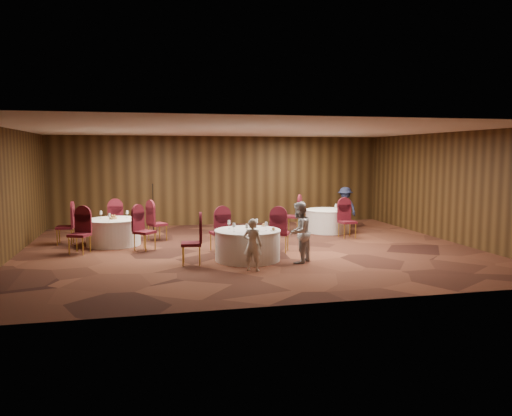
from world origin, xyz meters
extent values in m
plane|color=black|center=(0.00, 0.00, 0.00)|extent=(12.00, 12.00, 0.00)
plane|color=silver|center=(0.00, 0.00, 3.20)|extent=(12.00, 12.00, 0.00)
plane|color=black|center=(0.00, 5.00, 1.60)|extent=(12.00, 0.00, 12.00)
plane|color=black|center=(0.00, -5.00, 1.60)|extent=(12.00, 0.00, 12.00)
plane|color=black|center=(-6.00, 0.00, 1.60)|extent=(0.00, 10.00, 10.00)
plane|color=black|center=(6.00, 0.00, 1.60)|extent=(0.00, 10.00, 10.00)
cylinder|color=silver|center=(-0.35, -1.28, 0.36)|extent=(1.57, 1.57, 0.72)
cylinder|color=silver|center=(-0.35, -1.28, 0.72)|extent=(1.60, 1.60, 0.03)
cylinder|color=silver|center=(-3.63, 1.51, 0.36)|extent=(1.48, 1.48, 0.72)
cylinder|color=silver|center=(-3.63, 1.51, 0.72)|extent=(1.52, 1.52, 0.03)
cylinder|color=silver|center=(3.14, 2.42, 0.36)|extent=(1.47, 1.47, 0.72)
cylinder|color=silver|center=(3.14, 2.42, 0.72)|extent=(1.50, 1.50, 0.03)
cylinder|color=silver|center=(-0.72, -1.53, 0.74)|extent=(0.06, 0.06, 0.01)
cylinder|color=silver|center=(-0.72, -1.53, 0.80)|extent=(0.01, 0.01, 0.11)
cone|color=silver|center=(-0.72, -1.53, 0.91)|extent=(0.08, 0.08, 0.10)
cylinder|color=silver|center=(-0.76, -1.02, 0.74)|extent=(0.06, 0.06, 0.01)
cylinder|color=silver|center=(-0.76, -1.02, 0.80)|extent=(0.01, 0.01, 0.11)
cone|color=silver|center=(-0.76, -1.02, 0.91)|extent=(0.08, 0.08, 0.10)
cylinder|color=silver|center=(-0.46, -1.74, 0.74)|extent=(0.06, 0.06, 0.01)
cylinder|color=silver|center=(-0.46, -1.74, 0.80)|extent=(0.01, 0.01, 0.11)
cone|color=silver|center=(-0.46, -1.74, 0.91)|extent=(0.08, 0.08, 0.10)
cylinder|color=silver|center=(-0.05, -0.94, 0.74)|extent=(0.06, 0.06, 0.01)
cylinder|color=silver|center=(-0.05, -0.94, 0.80)|extent=(0.01, 0.01, 0.11)
cone|color=silver|center=(-0.05, -0.94, 0.91)|extent=(0.08, 0.08, 0.10)
cylinder|color=silver|center=(0.06, -1.51, 0.74)|extent=(0.06, 0.06, 0.01)
cylinder|color=silver|center=(0.06, -1.51, 0.80)|extent=(0.01, 0.01, 0.11)
cone|color=silver|center=(0.06, -1.51, 0.91)|extent=(0.08, 0.08, 0.10)
cylinder|color=white|center=(-0.37, -1.82, 0.75)|extent=(0.15, 0.15, 0.01)
sphere|color=#9E6B33|center=(-0.37, -1.82, 0.79)|extent=(0.08, 0.08, 0.08)
cylinder|color=white|center=(0.22, -1.58, 0.75)|extent=(0.15, 0.15, 0.01)
sphere|color=#9E6B33|center=(0.22, -1.58, 0.79)|extent=(0.08, 0.08, 0.08)
cylinder|color=white|center=(0.16, -0.85, 0.75)|extent=(0.15, 0.15, 0.01)
sphere|color=#9E6B33|center=(0.16, -0.85, 0.79)|extent=(0.08, 0.08, 0.08)
cylinder|color=silver|center=(-3.25, 1.68, 0.74)|extent=(0.06, 0.06, 0.01)
cylinder|color=silver|center=(-3.25, 1.68, 0.80)|extent=(0.01, 0.01, 0.11)
cone|color=silver|center=(-3.25, 1.68, 0.91)|extent=(0.08, 0.08, 0.10)
cylinder|color=silver|center=(-3.98, 1.75, 0.74)|extent=(0.06, 0.06, 0.01)
cylinder|color=silver|center=(-3.98, 1.75, 0.80)|extent=(0.01, 0.01, 0.11)
cone|color=silver|center=(-3.98, 1.75, 0.91)|extent=(0.08, 0.08, 0.10)
cylinder|color=silver|center=(-3.71, 1.08, 0.74)|extent=(0.06, 0.06, 0.01)
cylinder|color=silver|center=(-3.71, 1.08, 0.80)|extent=(0.01, 0.01, 0.11)
cone|color=silver|center=(-3.71, 1.08, 0.91)|extent=(0.08, 0.08, 0.10)
cylinder|color=olive|center=(-3.63, 1.51, 0.77)|extent=(0.22, 0.22, 0.06)
sphere|color=#9E6B33|center=(-3.66, 1.53, 0.83)|extent=(0.07, 0.07, 0.07)
sphere|color=#9E6B33|center=(-3.59, 1.49, 0.83)|extent=(0.07, 0.07, 0.07)
cylinder|color=silver|center=(3.30, 2.12, 0.74)|extent=(0.06, 0.06, 0.01)
cylinder|color=silver|center=(3.30, 2.12, 0.80)|extent=(0.01, 0.01, 0.11)
cone|color=silver|center=(3.30, 2.12, 0.91)|extent=(0.08, 0.08, 0.10)
cylinder|color=black|center=(-2.47, 3.97, 0.01)|extent=(0.24, 0.24, 0.02)
cylinder|color=black|center=(-2.47, 3.97, 0.80)|extent=(0.02, 0.02, 1.56)
cylinder|color=black|center=(-2.47, 4.02, 1.55)|extent=(0.04, 0.12, 0.04)
imported|color=silver|center=(-0.47, -2.41, 0.58)|extent=(0.50, 0.44, 1.16)
imported|color=#ADADB2|center=(0.77, -1.85, 0.72)|extent=(0.88, 0.89, 1.45)
imported|color=#161A32|center=(4.05, 3.14, 0.71)|extent=(0.88, 1.05, 1.42)
camera|label=1|loc=(-2.80, -12.95, 2.58)|focal=35.00mm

